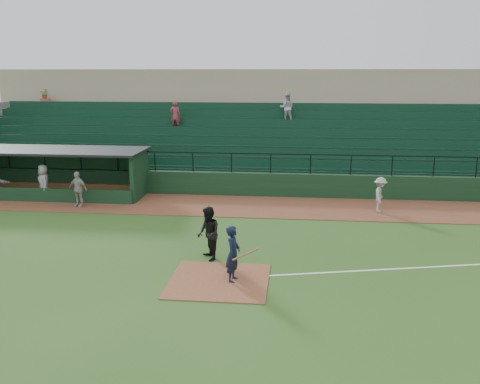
# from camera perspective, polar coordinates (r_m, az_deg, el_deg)

# --- Properties ---
(ground) EXTENTS (90.00, 90.00, 0.00)m
(ground) POSITION_cam_1_polar(r_m,az_deg,el_deg) (16.87, -1.84, -8.50)
(ground) COLOR #2B5019
(ground) RESTS_ON ground
(warning_track) EXTENTS (40.00, 4.00, 0.03)m
(warning_track) POSITION_cam_1_polar(r_m,az_deg,el_deg) (24.43, 0.76, -1.57)
(warning_track) COLOR brown
(warning_track) RESTS_ON ground
(home_plate_dirt) EXTENTS (3.00, 3.00, 0.03)m
(home_plate_dirt) POSITION_cam_1_polar(r_m,az_deg,el_deg) (15.95, -2.35, -9.76)
(home_plate_dirt) COLOR brown
(home_plate_dirt) RESTS_ON ground
(foul_line) EXTENTS (17.49, 4.44, 0.01)m
(foul_line) POSITION_cam_1_polar(r_m,az_deg,el_deg) (18.76, 23.93, -7.39)
(foul_line) COLOR white
(foul_line) RESTS_ON ground
(stadium_structure) EXTENTS (38.00, 13.08, 6.40)m
(stadium_structure) POSITION_cam_1_polar(r_m,az_deg,el_deg) (32.30, 2.19, 6.16)
(stadium_structure) COLOR black
(stadium_structure) RESTS_ON ground
(dugout) EXTENTS (8.90, 3.20, 2.42)m
(dugout) POSITION_cam_1_polar(r_m,az_deg,el_deg) (28.22, -19.05, 2.44)
(dugout) COLOR black
(dugout) RESTS_ON ground
(batter_at_plate) EXTENTS (1.05, 0.71, 1.75)m
(batter_at_plate) POSITION_cam_1_polar(r_m,az_deg,el_deg) (15.63, -0.77, -6.84)
(batter_at_plate) COLOR black
(batter_at_plate) RESTS_ON ground
(umpire) EXTENTS (1.01, 1.10, 1.83)m
(umpire) POSITION_cam_1_polar(r_m,az_deg,el_deg) (17.41, -3.51, -4.62)
(umpire) COLOR black
(umpire) RESTS_ON ground
(runner) EXTENTS (0.80, 1.14, 1.60)m
(runner) POSITION_cam_1_polar(r_m,az_deg,el_deg) (24.02, 15.24, -0.30)
(runner) COLOR #A4A09A
(runner) RESTS_ON warning_track
(dugout_player_a) EXTENTS (1.05, 0.64, 1.68)m
(dugout_player_a) POSITION_cam_1_polar(r_m,az_deg,el_deg) (25.29, -17.49, 0.31)
(dugout_player_a) COLOR #A8A29D
(dugout_player_a) RESTS_ON warning_track
(dugout_player_b) EXTENTS (0.99, 1.02, 1.77)m
(dugout_player_b) POSITION_cam_1_polar(r_m,az_deg,el_deg) (27.14, -20.85, 0.99)
(dugout_player_b) COLOR #9C9892
(dugout_player_b) RESTS_ON warning_track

